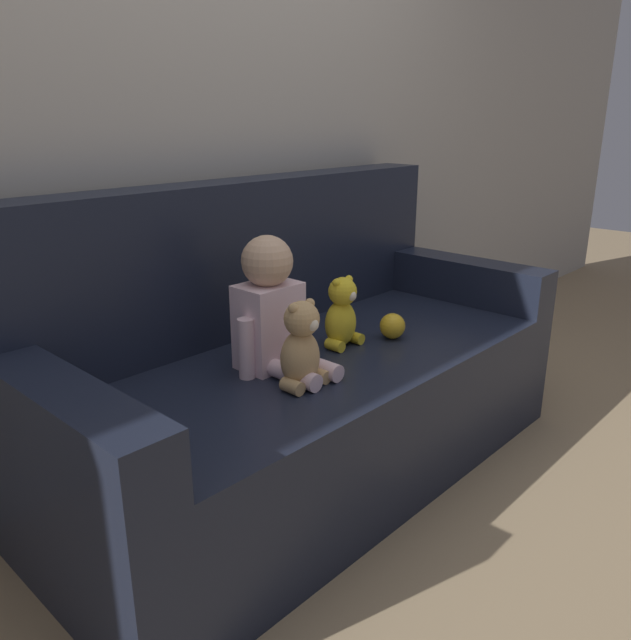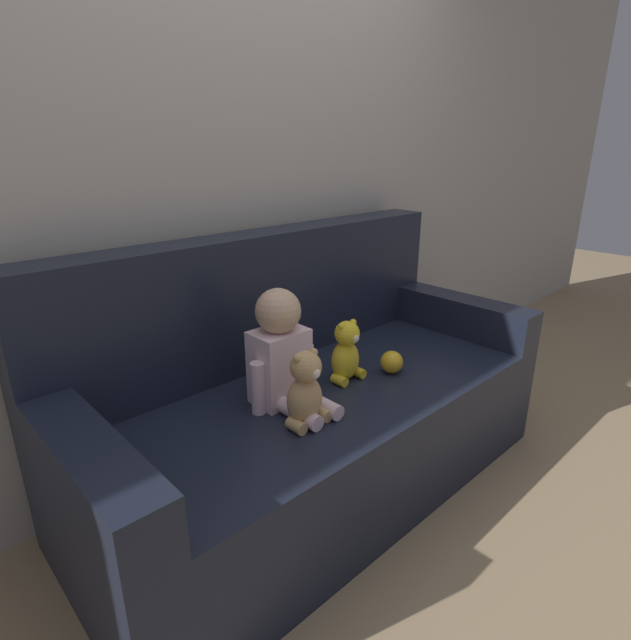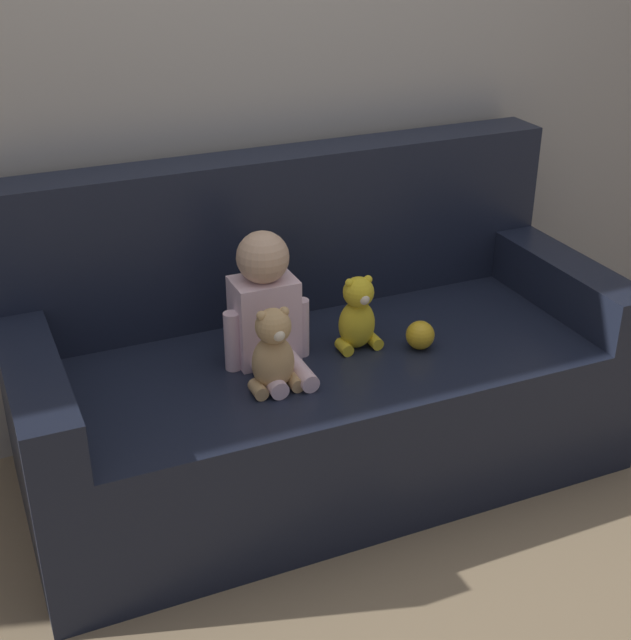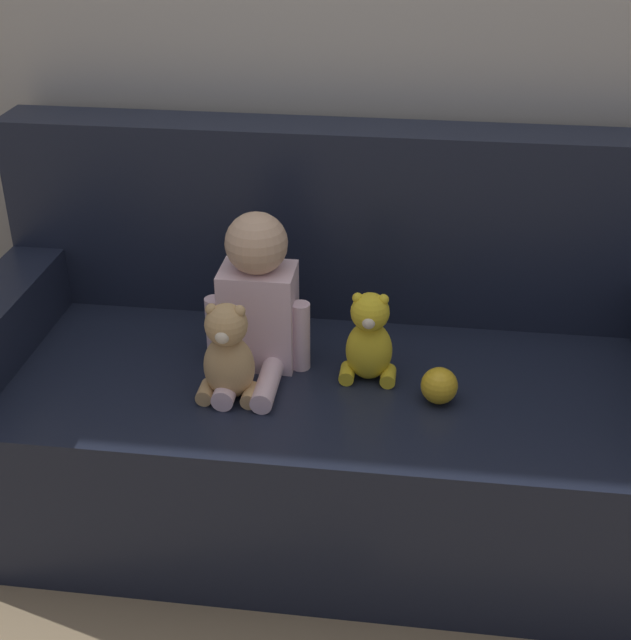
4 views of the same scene
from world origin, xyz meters
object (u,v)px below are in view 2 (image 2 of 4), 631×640
couch (309,406)px  person_baby (282,354)px  teddy_bear_brown (305,390)px  plush_toy_side (346,353)px  toy_ball (392,362)px

couch → person_baby: size_ratio=4.59×
person_baby → teddy_bear_brown: 0.19m
plush_toy_side → toy_ball: 0.22m
person_baby → toy_ball: 0.52m
teddy_bear_brown → plush_toy_side: teddy_bear_brown is taller
person_baby → couch: bearing=20.1°
teddy_bear_brown → toy_ball: 0.54m
person_baby → teddy_bear_brown: person_baby is taller
teddy_bear_brown → toy_ball: (0.53, 0.05, -0.08)m
person_baby → toy_ball: person_baby is taller
plush_toy_side → toy_ball: bearing=-25.0°
toy_ball → person_baby: bearing=165.8°
plush_toy_side → toy_ball: size_ratio=2.68×
person_baby → plush_toy_side: bearing=-6.9°
teddy_bear_brown → toy_ball: bearing=5.4°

